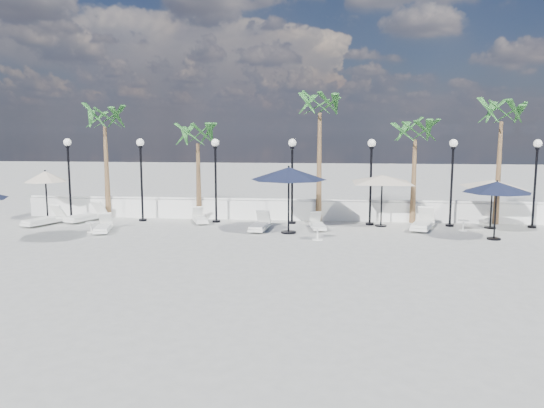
# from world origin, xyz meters

# --- Properties ---
(ground) EXTENTS (100.00, 100.00, 0.00)m
(ground) POSITION_xyz_m (0.00, 0.00, 0.00)
(ground) COLOR gray
(ground) RESTS_ON ground
(balustrade) EXTENTS (26.00, 0.30, 1.01)m
(balustrade) POSITION_xyz_m (0.00, 7.50, 0.47)
(balustrade) COLOR white
(balustrade) RESTS_ON ground
(lamppost_0) EXTENTS (0.36, 0.36, 3.84)m
(lamppost_0) POSITION_xyz_m (-10.50, 6.50, 2.49)
(lamppost_0) COLOR black
(lamppost_0) RESTS_ON ground
(lamppost_1) EXTENTS (0.36, 0.36, 3.84)m
(lamppost_1) POSITION_xyz_m (-7.00, 6.50, 2.49)
(lamppost_1) COLOR black
(lamppost_1) RESTS_ON ground
(lamppost_2) EXTENTS (0.36, 0.36, 3.84)m
(lamppost_2) POSITION_xyz_m (-3.50, 6.50, 2.49)
(lamppost_2) COLOR black
(lamppost_2) RESTS_ON ground
(lamppost_3) EXTENTS (0.36, 0.36, 3.84)m
(lamppost_3) POSITION_xyz_m (0.00, 6.50, 2.49)
(lamppost_3) COLOR black
(lamppost_3) RESTS_ON ground
(lamppost_4) EXTENTS (0.36, 0.36, 3.84)m
(lamppost_4) POSITION_xyz_m (3.50, 6.50, 2.49)
(lamppost_4) COLOR black
(lamppost_4) RESTS_ON ground
(lamppost_5) EXTENTS (0.36, 0.36, 3.84)m
(lamppost_5) POSITION_xyz_m (7.00, 6.50, 2.49)
(lamppost_5) COLOR black
(lamppost_5) RESTS_ON ground
(lamppost_6) EXTENTS (0.36, 0.36, 3.84)m
(lamppost_6) POSITION_xyz_m (10.50, 6.50, 2.49)
(lamppost_6) COLOR black
(lamppost_6) RESTS_ON ground
(palm_0) EXTENTS (2.60, 2.60, 5.50)m
(palm_0) POSITION_xyz_m (-9.00, 7.30, 4.53)
(palm_0) COLOR brown
(palm_0) RESTS_ON ground
(palm_1) EXTENTS (2.60, 2.60, 4.70)m
(palm_1) POSITION_xyz_m (-4.50, 7.30, 3.75)
(palm_1) COLOR brown
(palm_1) RESTS_ON ground
(palm_2) EXTENTS (2.60, 2.60, 6.10)m
(palm_2) POSITION_xyz_m (1.20, 7.30, 5.12)
(palm_2) COLOR brown
(palm_2) RESTS_ON ground
(palm_3) EXTENTS (2.60, 2.60, 4.90)m
(palm_3) POSITION_xyz_m (5.50, 7.30, 3.95)
(palm_3) COLOR brown
(palm_3) RESTS_ON ground
(palm_4) EXTENTS (2.60, 2.60, 5.70)m
(palm_4) POSITION_xyz_m (9.20, 7.30, 4.73)
(palm_4) COLOR brown
(palm_4) RESTS_ON ground
(lounger_0) EXTENTS (1.35, 2.13, 0.76)m
(lounger_0) POSITION_xyz_m (-11.01, 4.98, 0.26)
(lounger_0) COLOR white
(lounger_0) RESTS_ON ground
(lounger_1) EXTENTS (1.42, 2.19, 0.78)m
(lounger_1) POSITION_xyz_m (-9.58, 6.08, 0.26)
(lounger_1) COLOR white
(lounger_1) RESTS_ON ground
(lounger_2) EXTENTS (0.97, 1.83, 0.65)m
(lounger_2) POSITION_xyz_m (-7.70, 3.67, 0.22)
(lounger_2) COLOR white
(lounger_2) RESTS_ON ground
(lounger_3) EXTENTS (0.80, 1.71, 0.61)m
(lounger_3) POSITION_xyz_m (1.18, 5.21, 0.21)
(lounger_3) COLOR white
(lounger_3) RESTS_ON ground
(lounger_4) EXTENTS (1.09, 1.71, 0.61)m
(lounger_4) POSITION_xyz_m (-4.20, 6.22, 0.21)
(lounger_4) COLOR white
(lounger_4) RESTS_ON ground
(lounger_5) EXTENTS (0.79, 1.92, 0.70)m
(lounger_5) POSITION_xyz_m (-1.25, 4.67, 0.24)
(lounger_5) COLOR white
(lounger_5) RESTS_ON ground
(lounger_6) EXTENTS (1.38, 2.27, 0.81)m
(lounger_6) POSITION_xyz_m (5.66, 5.54, 0.27)
(lounger_6) COLOR white
(lounger_6) RESTS_ON ground
(side_table_0) EXTENTS (0.44, 0.44, 0.43)m
(side_table_0) POSITION_xyz_m (-8.22, 3.64, 0.26)
(side_table_0) COLOR white
(side_table_0) RESTS_ON ground
(side_table_1) EXTENTS (0.56, 0.56, 0.55)m
(side_table_1) POSITION_xyz_m (1.22, 3.01, 0.33)
(side_table_1) COLOR white
(side_table_1) RESTS_ON ground
(side_table_2) EXTENTS (0.47, 0.47, 0.45)m
(side_table_2) POSITION_xyz_m (7.32, 5.49, 0.27)
(side_table_2) COLOR white
(side_table_2) RESTS_ON ground
(parasol_navy_mid) EXTENTS (3.12, 3.12, 2.80)m
(parasol_navy_mid) POSITION_xyz_m (-0.00, 4.26, 2.46)
(parasol_navy_mid) COLOR black
(parasol_navy_mid) RESTS_ON ground
(parasol_navy_right) EXTENTS (2.60, 2.60, 2.33)m
(parasol_navy_right) POSITION_xyz_m (8.06, 3.76, 2.04)
(parasol_navy_right) COLOR black
(parasol_navy_right) RESTS_ON ground
(parasol_cream_sq_a) EXTENTS (4.98, 4.98, 2.44)m
(parasol_cream_sq_a) POSITION_xyz_m (3.97, 6.20, 2.26)
(parasol_cream_sq_a) COLOR black
(parasol_cream_sq_a) RESTS_ON ground
(parasol_cream_sq_b) EXTENTS (4.53, 4.53, 2.27)m
(parasol_cream_sq_b) POSITION_xyz_m (8.64, 6.20, 2.10)
(parasol_cream_sq_b) COLOR black
(parasol_cream_sq_b) RESTS_ON ground
(parasol_cream_small) EXTENTS (1.95, 1.95, 2.39)m
(parasol_cream_small) POSITION_xyz_m (-11.52, 6.20, 2.04)
(parasol_cream_small) COLOR black
(parasol_cream_small) RESTS_ON ground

